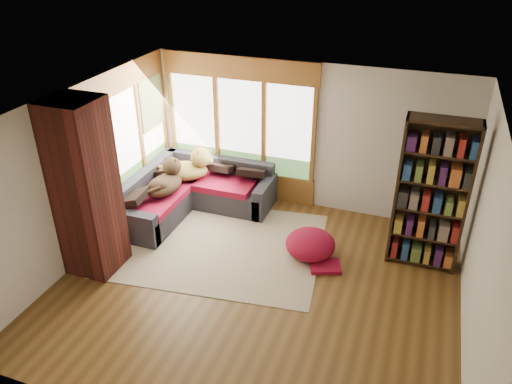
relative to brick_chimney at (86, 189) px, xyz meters
The scene contains 17 objects.
floor 2.75m from the brick_chimney, ahead, with size 5.50×5.50×0.00m, color #543717.
ceiling 2.75m from the brick_chimney, ahead, with size 5.50×5.50×0.00m, color white.
wall_back 3.73m from the brick_chimney, 49.90° to the left, with size 5.50×0.04×2.60m, color silver.
wall_front 3.22m from the brick_chimney, 41.86° to the right, with size 5.50×0.04×2.60m, color silver.
wall_left 0.49m from the brick_chimney, 135.00° to the left, with size 0.04×5.00×2.60m, color silver.
wall_right 5.16m from the brick_chimney, ahead, with size 0.04×5.00×2.60m, color silver.
windows_back 3.07m from the brick_chimney, 66.95° to the left, with size 2.82×0.10×1.90m.
windows_left 1.58m from the brick_chimney, 101.66° to the left, with size 0.10×2.62×1.90m.
roller_blind 2.44m from the brick_chimney, 96.95° to the left, with size 0.03×0.72×0.90m, color #7E8C57.
brick_chimney is the anchor object (origin of this frame).
sectional_sofa 2.32m from the brick_chimney, 77.71° to the left, with size 2.20×2.20×0.80m.
area_rug 2.24m from the brick_chimney, 36.33° to the left, with size 3.28×2.50×0.01m, color beige.
bookshelf 4.85m from the brick_chimney, 20.48° to the left, with size 0.99×0.33×2.30m.
pouf 3.39m from the brick_chimney, 23.98° to the left, with size 0.77×0.77×0.41m, color maroon.
dog_tan 2.25m from the brick_chimney, 78.11° to the left, with size 1.03×0.85×0.51m.
dog_brindle 1.73m from the brick_chimney, 78.85° to the left, with size 0.53×0.85×0.46m.
throw_pillows 2.23m from the brick_chimney, 75.74° to the left, with size 1.98×1.68×0.45m.
Camera 1 is at (1.88, -5.28, 4.59)m, focal length 35.00 mm.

